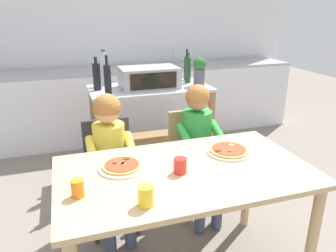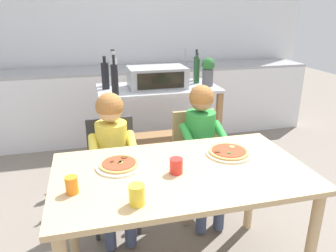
{
  "view_description": "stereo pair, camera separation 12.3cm",
  "coord_description": "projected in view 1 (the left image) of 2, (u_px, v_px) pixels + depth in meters",
  "views": [
    {
      "loc": [
        -0.58,
        -1.47,
        1.57
      ],
      "look_at": [
        0.0,
        0.3,
        0.89
      ],
      "focal_mm": 34.52,
      "sensor_mm": 36.0,
      "label": 1
    },
    {
      "loc": [
        -0.46,
        -1.51,
        1.57
      ],
      "look_at": [
        0.0,
        0.3,
        0.89
      ],
      "focal_mm": 34.52,
      "sensor_mm": 36.0,
      "label": 2
    }
  ],
  "objects": [
    {
      "name": "ground_plane",
      "position": [
        140.0,
        186.0,
        3.04
      ],
      "size": [
        11.34,
        11.34,
        0.0
      ],
      "primitive_type": "plane",
      "color": "slate"
    },
    {
      "name": "back_wall_tiled",
      "position": [
        105.0,
        27.0,
        4.15
      ],
      "size": [
        5.26,
        0.12,
        2.7
      ],
      "color": "silver",
      "rests_on": "ground"
    },
    {
      "name": "kitchen_counter",
      "position": [
        114.0,
        103.0,
        4.09
      ],
      "size": [
        4.73,
        0.6,
        1.08
      ],
      "color": "silver",
      "rests_on": "ground"
    },
    {
      "name": "kitchen_island_cart",
      "position": [
        151.0,
        115.0,
        3.18
      ],
      "size": [
        1.15,
        0.58,
        0.87
      ],
      "color": "#B7BABF",
      "rests_on": "ground"
    },
    {
      "name": "toaster_oven",
      "position": [
        149.0,
        77.0,
        3.03
      ],
      "size": [
        0.54,
        0.34,
        0.19
      ],
      "color": "#999BA0",
      "rests_on": "kitchen_island_cart"
    },
    {
      "name": "bottle_slim_sauce",
      "position": [
        108.0,
        80.0,
        2.71
      ],
      "size": [
        0.06,
        0.06,
        0.35
      ],
      "color": "black",
      "rests_on": "kitchen_island_cart"
    },
    {
      "name": "bottle_clear_vinegar",
      "position": [
        104.0,
        71.0,
        3.12
      ],
      "size": [
        0.07,
        0.07,
        0.34
      ],
      "color": "#ADB7B2",
      "rests_on": "kitchen_island_cart"
    },
    {
      "name": "bottle_tall_green_wine",
      "position": [
        188.0,
        70.0,
        3.23
      ],
      "size": [
        0.06,
        0.06,
        0.3
      ],
      "color": "#1E4723",
      "rests_on": "kitchen_island_cart"
    },
    {
      "name": "bottle_brown_beer",
      "position": [
        187.0,
        68.0,
        3.35
      ],
      "size": [
        0.05,
        0.05,
        0.32
      ],
      "color": "black",
      "rests_on": "kitchen_island_cart"
    },
    {
      "name": "bottle_dark_olive_oil",
      "position": [
        97.0,
        76.0,
        2.94
      ],
      "size": [
        0.07,
        0.07,
        0.3
      ],
      "color": "black",
      "rests_on": "kitchen_island_cart"
    },
    {
      "name": "potted_herb_plant",
      "position": [
        199.0,
        70.0,
        3.11
      ],
      "size": [
        0.13,
        0.13,
        0.27
      ],
      "color": "#4C4C51",
      "rests_on": "kitchen_island_cart"
    },
    {
      "name": "dining_table",
      "position": [
        185.0,
        186.0,
        1.81
      ],
      "size": [
        1.39,
        0.79,
        0.74
      ],
      "color": "tan",
      "rests_on": "ground"
    },
    {
      "name": "dining_chair_left",
      "position": [
        110.0,
        167.0,
        2.37
      ],
      "size": [
        0.36,
        0.36,
        0.81
      ],
      "color": "#333338",
      "rests_on": "ground"
    },
    {
      "name": "dining_chair_right",
      "position": [
        193.0,
        154.0,
        2.57
      ],
      "size": [
        0.36,
        0.36,
        0.81
      ],
      "color": "tan",
      "rests_on": "ground"
    },
    {
      "name": "child_in_yellow_shirt",
      "position": [
        111.0,
        150.0,
        2.19
      ],
      "size": [
        0.32,
        0.42,
        1.03
      ],
      "color": "#424C6B",
      "rests_on": "ground"
    },
    {
      "name": "child_in_green_shirt",
      "position": [
        200.0,
        139.0,
        2.4
      ],
      "size": [
        0.32,
        0.42,
        1.04
      ],
      "color": "#424C6B",
      "rests_on": "ground"
    },
    {
      "name": "pizza_plate_white",
      "position": [
        122.0,
        166.0,
        1.78
      ],
      "size": [
        0.26,
        0.26,
        0.03
      ],
      "color": "white",
      "rests_on": "dining_table"
    },
    {
      "name": "pizza_plate_cream",
      "position": [
        229.0,
        151.0,
        1.97
      ],
      "size": [
        0.27,
        0.27,
        0.03
      ],
      "color": "beige",
      "rests_on": "dining_table"
    },
    {
      "name": "drinking_cup_yellow",
      "position": [
        146.0,
        196.0,
        1.43
      ],
      "size": [
        0.07,
        0.07,
        0.1
      ],
      "primitive_type": "cylinder",
      "color": "yellow",
      "rests_on": "dining_table"
    },
    {
      "name": "drinking_cup_orange",
      "position": [
        78.0,
        188.0,
        1.51
      ],
      "size": [
        0.06,
        0.06,
        0.09
      ],
      "primitive_type": "cylinder",
      "color": "orange",
      "rests_on": "dining_table"
    },
    {
      "name": "drinking_cup_red",
      "position": [
        180.0,
        166.0,
        1.72
      ],
      "size": [
        0.07,
        0.07,
        0.08
      ],
      "primitive_type": "cylinder",
      "color": "red",
      "rests_on": "dining_table"
    }
  ]
}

